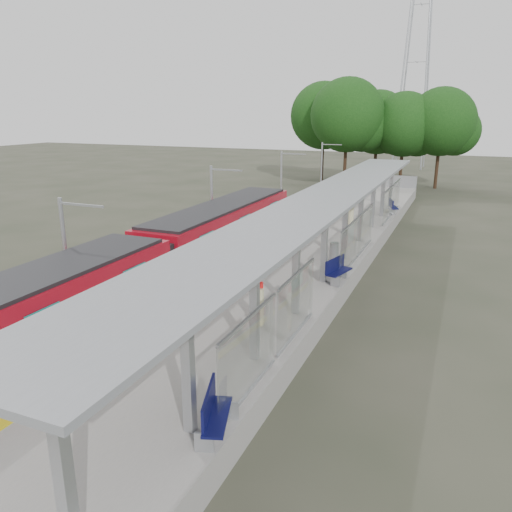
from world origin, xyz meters
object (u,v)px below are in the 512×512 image
Objects in this scene: info_pillar_near at (259,306)px; litter_bin at (334,252)px; train at (148,269)px; bench_near at (214,412)px; bench_far at (393,206)px; bench_mid at (337,269)px; info_pillar_far at (351,214)px.

litter_bin is at bearing 88.77° from info_pillar_near.
info_pillar_near is 8.96m from litter_bin.
train is 10.42m from bench_near.
train is at bearing -128.70° from litter_bin.
litter_bin is (-0.97, 15.27, -0.13)m from bench_near.
bench_near is at bearing -86.38° from litter_bin.
bench_far is 13.92m from litter_bin.
train is at bearing -133.65° from bench_mid.
bench_far is 5.36m from info_pillar_far.
bench_mid is 17.10m from bench_far.
info_pillar_near reaches higher than litter_bin.
info_pillar_far is (5.01, 16.61, -0.33)m from train.
info_pillar_far reaches higher than bench_mid.
bench_far is at bearing 71.74° from train.
info_pillar_near is 1.00× the size of info_pillar_far.
info_pillar_far is at bearing 93.95° from info_pillar_near.
litter_bin is (0.50, 8.95, -0.24)m from info_pillar_near.
info_pillar_far is at bearing 97.14° from litter_bin.
bench_mid reaches higher than litter_bin.
info_pillar_near is at bearing 84.40° from bench_near.
info_pillar_far is (-2.09, 24.23, 0.12)m from bench_near.
bench_near is 29.16m from bench_far.
train is 17.35m from info_pillar_far.
bench_far is at bearing 85.99° from litter_bin.
bench_far is (7.11, 21.54, -0.49)m from train.
bench_mid is 12.35m from info_pillar_far.
bench_far is at bearing 88.27° from info_pillar_near.
info_pillar_near is at bearing -92.17° from info_pillar_far.
bench_near is 6.50m from info_pillar_near.
info_pillar_near is 1.73× the size of litter_bin.
bench_far is 22.88m from info_pillar_near.
bench_mid is at bearing -109.23° from bench_far.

